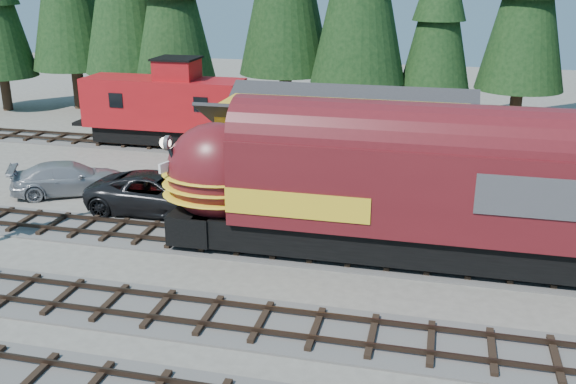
% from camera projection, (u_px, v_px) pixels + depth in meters
% --- Properties ---
extents(ground, '(120.00, 120.00, 0.00)m').
position_uv_depth(ground, '(293.00, 298.00, 22.55)').
color(ground, '#6B665B').
rests_on(ground, ground).
extents(track_spur, '(32.00, 3.20, 0.33)m').
position_uv_depth(track_spur, '(206.00, 148.00, 41.27)').
color(track_spur, '#4C4947').
rests_on(track_spur, ground).
extents(depot, '(12.80, 7.00, 5.30)m').
position_uv_depth(depot, '(342.00, 143.00, 31.22)').
color(depot, gold).
rests_on(depot, ground).
extents(locomotive, '(17.84, 3.55, 4.85)m').
position_uv_depth(locomotive, '(371.00, 192.00, 24.82)').
color(locomotive, black).
rests_on(locomotive, ground).
extents(caboose, '(10.25, 2.97, 5.33)m').
position_uv_depth(caboose, '(165.00, 107.00, 41.01)').
color(caboose, black).
rests_on(caboose, ground).
extents(pickup_truck_a, '(6.83, 3.21, 1.89)m').
position_uv_depth(pickup_truck_a, '(160.00, 193.00, 30.28)').
color(pickup_truck_a, black).
rests_on(pickup_truck_a, ground).
extents(pickup_truck_b, '(6.10, 4.76, 1.65)m').
position_uv_depth(pickup_truck_b, '(69.00, 178.00, 32.85)').
color(pickup_truck_b, '#999CA0').
rests_on(pickup_truck_b, ground).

